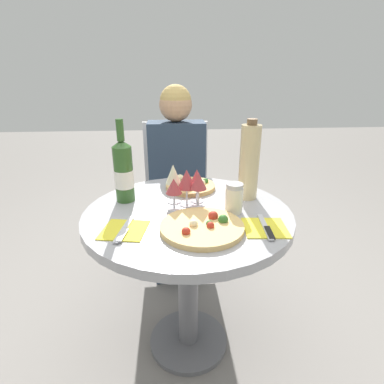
{
  "coord_description": "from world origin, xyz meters",
  "views": [
    {
      "loc": [
        -0.07,
        -1.09,
        1.22
      ],
      "look_at": [
        0.01,
        -0.06,
        0.81
      ],
      "focal_mm": 28.0,
      "sensor_mm": 36.0,
      "label": 1
    }
  ],
  "objects_px": {
    "seated_diner": "(178,190)",
    "tall_carafe": "(249,162)",
    "dining_table": "(188,240)",
    "wine_bottle": "(124,171)",
    "pizza_large": "(202,227)",
    "chair_behind_diner": "(177,196)"
  },
  "relations": [
    {
      "from": "chair_behind_diner",
      "to": "pizza_large",
      "type": "distance_m",
      "value": 1.02
    },
    {
      "from": "wine_bottle",
      "to": "pizza_large",
      "type": "bearing_deg",
      "value": -43.74
    },
    {
      "from": "chair_behind_diner",
      "to": "wine_bottle",
      "type": "distance_m",
      "value": 0.84
    },
    {
      "from": "dining_table",
      "to": "pizza_large",
      "type": "height_order",
      "value": "pizza_large"
    },
    {
      "from": "chair_behind_diner",
      "to": "tall_carafe",
      "type": "distance_m",
      "value": 0.88
    },
    {
      "from": "seated_diner",
      "to": "tall_carafe",
      "type": "xyz_separation_m",
      "value": [
        0.29,
        -0.56,
        0.34
      ]
    },
    {
      "from": "dining_table",
      "to": "seated_diner",
      "type": "bearing_deg",
      "value": 91.67
    },
    {
      "from": "dining_table",
      "to": "chair_behind_diner",
      "type": "height_order",
      "value": "chair_behind_diner"
    },
    {
      "from": "seated_diner",
      "to": "wine_bottle",
      "type": "height_order",
      "value": "seated_diner"
    },
    {
      "from": "pizza_large",
      "to": "tall_carafe",
      "type": "distance_m",
      "value": 0.39
    },
    {
      "from": "dining_table",
      "to": "pizza_large",
      "type": "bearing_deg",
      "value": -76.06
    },
    {
      "from": "seated_diner",
      "to": "pizza_large",
      "type": "bearing_deg",
      "value": 94.13
    },
    {
      "from": "chair_behind_diner",
      "to": "tall_carafe",
      "type": "relative_size",
      "value": 2.69
    },
    {
      "from": "wine_bottle",
      "to": "chair_behind_diner",
      "type": "bearing_deg",
      "value": 70.85
    },
    {
      "from": "chair_behind_diner",
      "to": "wine_bottle",
      "type": "bearing_deg",
      "value": 70.85
    },
    {
      "from": "wine_bottle",
      "to": "tall_carafe",
      "type": "bearing_deg",
      "value": -1.1
    },
    {
      "from": "pizza_large",
      "to": "tall_carafe",
      "type": "bearing_deg",
      "value": 50.42
    },
    {
      "from": "dining_table",
      "to": "pizza_large",
      "type": "relative_size",
      "value": 2.8
    },
    {
      "from": "dining_table",
      "to": "wine_bottle",
      "type": "bearing_deg",
      "value": 154.61
    },
    {
      "from": "chair_behind_diner",
      "to": "seated_diner",
      "type": "xyz_separation_m",
      "value": [
        -0.0,
        -0.14,
        0.1
      ]
    },
    {
      "from": "dining_table",
      "to": "seated_diner",
      "type": "height_order",
      "value": "seated_diner"
    },
    {
      "from": "dining_table",
      "to": "seated_diner",
      "type": "distance_m",
      "value": 0.67
    }
  ]
}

